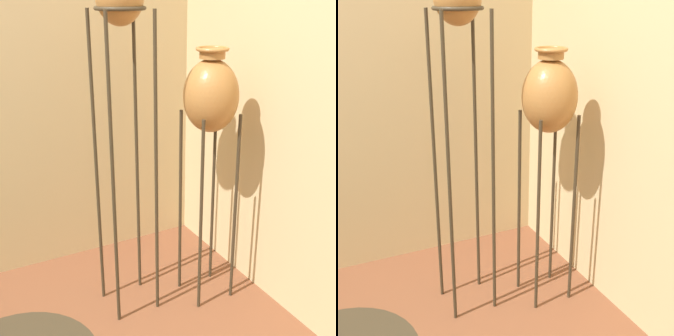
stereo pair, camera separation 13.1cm
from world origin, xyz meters
The scene contains 2 objects.
vase_stand_tall centered at (0.78, 0.88, 1.75)m, with size 0.28×0.28×2.08m.
vase_stand_medium centered at (1.26, 0.75, 1.28)m, with size 0.32×0.32×1.57m.
Camera 2 is at (-0.07, -1.49, 1.87)m, focal length 50.00 mm.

